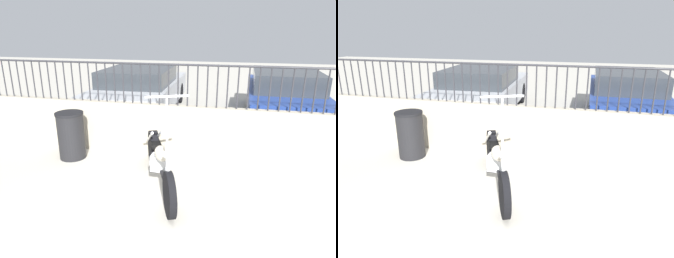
# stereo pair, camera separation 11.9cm
# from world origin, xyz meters

# --- Properties ---
(ground_plane) EXTENTS (40.00, 40.00, 0.00)m
(ground_plane) POSITION_xyz_m (0.00, 0.00, 0.00)
(ground_plane) COLOR #B7B2A5
(low_wall) EXTENTS (8.36, 0.18, 0.97)m
(low_wall) POSITION_xyz_m (0.00, 2.21, 0.48)
(low_wall) COLOR #B2A893
(low_wall) RESTS_ON ground_plane
(fence_railing) EXTENTS (8.36, 0.04, 0.74)m
(fence_railing) POSITION_xyz_m (0.00, 2.21, 1.46)
(fence_railing) COLOR #2D2D33
(fence_railing) RESTS_ON low_wall
(motorcycle_black) EXTENTS (1.02, 2.11, 1.53)m
(motorcycle_black) POSITION_xyz_m (-0.23, 1.14, 0.37)
(motorcycle_black) COLOR black
(motorcycle_black) RESTS_ON ground_plane
(trash_bin) EXTENTS (0.50, 0.50, 0.86)m
(trash_bin) POSITION_xyz_m (-2.03, 1.68, 0.43)
(trash_bin) COLOR black
(trash_bin) RESTS_ON ground_plane
(car_silver) EXTENTS (2.12, 4.64, 1.28)m
(car_silver) POSITION_xyz_m (-1.80, 4.99, 0.66)
(car_silver) COLOR black
(car_silver) RESTS_ON ground_plane
(car_blue) EXTENTS (1.75, 4.36, 1.31)m
(car_blue) POSITION_xyz_m (1.97, 5.09, 0.67)
(car_blue) COLOR black
(car_blue) RESTS_ON ground_plane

